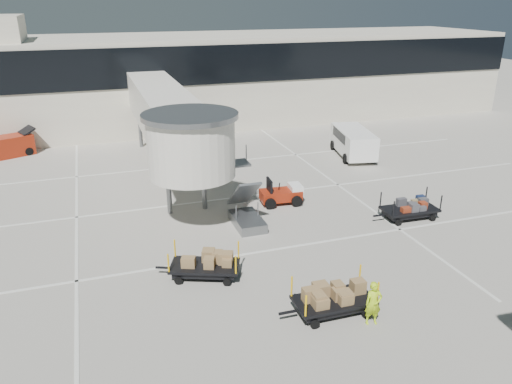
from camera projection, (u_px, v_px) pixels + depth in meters
ground at (310, 266)px, 22.47m from camera, size 140.00×140.00×0.00m
lane_markings at (237, 195)px, 30.51m from camera, size 40.00×30.00×0.02m
terminal at (178, 79)px, 47.30m from camera, size 64.00×12.11×15.20m
jet_bridge at (171, 120)px, 30.56m from camera, size 5.70×20.40×6.03m
baggage_tug at (282, 194)px, 29.11m from camera, size 2.50×1.71×1.58m
suitcase_cart at (411, 209)px, 27.19m from camera, size 3.71×1.61×1.44m
box_cart_near at (330, 300)px, 18.91m from camera, size 3.75×1.56×1.47m
box_cart_far at (204, 265)px, 21.47m from camera, size 3.65×2.44×1.42m
ground_worker at (373, 303)px, 18.23m from camera, size 0.70×0.53×1.73m
minivan at (353, 140)px, 37.76m from camera, size 3.20×5.66×2.02m
belt_loader at (5, 147)px, 37.60m from camera, size 4.47×3.10×2.03m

